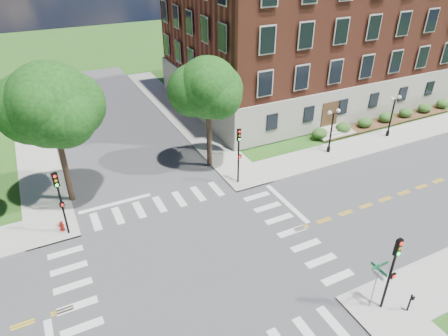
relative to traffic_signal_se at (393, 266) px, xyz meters
name	(u,v)px	position (x,y,z in m)	size (l,w,h in m)	color
ground	(197,265)	(-7.80, 7.65, -3.19)	(160.00, 160.00, 0.00)	#2C5317
road_ew	(197,265)	(-7.80, 7.65, -3.18)	(90.00, 12.00, 0.01)	#3D3D3F
road_ns	(197,265)	(-7.80, 7.65, -3.18)	(12.00, 90.00, 0.01)	#3D3D3F
sidewalk_ne	(272,127)	(7.58, 23.02, -3.13)	(34.00, 34.00, 0.12)	#9E9B93
crosswalk_east	(292,232)	(-0.60, 7.65, -3.19)	(2.20, 10.20, 0.02)	silver
stop_bar_east	(287,203)	(1.00, 10.65, -3.19)	(0.40, 5.50, 0.00)	silver
main_building	(309,28)	(16.20, 29.64, 5.15)	(30.60, 22.40, 16.50)	#A4A091
shrub_row	(385,123)	(19.20, 18.45, -3.19)	(18.00, 2.00, 1.30)	#244D19
tree_c	(51,105)	(-13.67, 18.40, 4.66)	(5.96, 5.96, 10.73)	black
tree_d	(208,88)	(-1.88, 18.57, 4.01)	(5.05, 5.05, 9.63)	black
traffic_signal_se	(393,266)	(0.00, 0.00, 0.00)	(0.34, 0.37, 4.80)	black
traffic_signal_ne	(239,149)	(-0.99, 14.84, 0.00)	(0.37, 0.44, 4.80)	black
traffic_signal_nw	(60,196)	(-14.51, 14.26, 0.00)	(0.38, 0.45, 4.80)	black
twin_lamp_west	(332,128)	(9.15, 15.74, -0.66)	(1.36, 0.36, 4.23)	black
twin_lamp_east	(392,114)	(16.78, 15.82, -0.66)	(1.36, 0.36, 4.23)	black
street_sign_pole	(377,277)	(-0.51, 0.35, -0.88)	(1.10, 1.10, 3.10)	gray
push_button_post	(410,302)	(1.09, -0.83, -2.39)	(0.14, 0.21, 1.20)	black
fire_hydrant	(62,226)	(-14.85, 14.77, -2.72)	(0.35, 0.35, 0.75)	#9A0F0B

